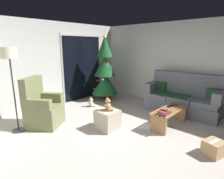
{
  "coord_description": "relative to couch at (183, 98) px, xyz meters",
  "views": [
    {
      "loc": [
        -2.55,
        -2.05,
        1.83
      ],
      "look_at": [
        0.4,
        0.7,
        0.85
      ],
      "focal_mm": 29.65,
      "sensor_mm": 36.0,
      "label": 1
    }
  ],
  "objects": [
    {
      "name": "remote_graphite",
      "position": [
        -0.76,
        -0.12,
        0.02
      ],
      "size": [
        0.16,
        0.11,
        0.02
      ],
      "primitive_type": "cube",
      "rotation": [
        0.0,
        0.0,
        4.26
      ],
      "color": "#333338",
      "rests_on": "coffee_table"
    },
    {
      "name": "book_stack",
      "position": [
        -1.45,
        -0.22,
        0.05
      ],
      "size": [
        0.26,
        0.23,
        0.07
      ],
      "color": "#6B3D7A",
      "rests_on": "coffee_table"
    },
    {
      "name": "patio_door_glass",
      "position": [
        -0.94,
        3.13,
        0.65
      ],
      "size": [
        1.5,
        0.02,
        2.1
      ],
      "primitive_type": "cube",
      "color": "black",
      "rests_on": "ground"
    },
    {
      "name": "cell_phone",
      "position": [
        -1.45,
        -0.19,
        0.09
      ],
      "size": [
        0.08,
        0.15,
        0.01
      ],
      "primitive_type": "cube",
      "rotation": [
        0.0,
        0.0,
        0.09
      ],
      "color": "black",
      "rests_on": "book_stack"
    },
    {
      "name": "teddy_bear_cream_by_tree",
      "position": [
        -1.39,
        2.21,
        -0.28
      ],
      "size": [
        0.22,
        0.21,
        0.29
      ],
      "color": "beige",
      "rests_on": "ground"
    },
    {
      "name": "armchair",
      "position": [
        -3.02,
        2.01,
        0.0
      ],
      "size": [
        0.95,
        0.95,
        1.13
      ],
      "color": "olive",
      "rests_on": "ground"
    },
    {
      "name": "cardboard_box_taped_mid_floor",
      "position": [
        -1.64,
        -1.24,
        -0.27
      ],
      "size": [
        0.39,
        0.36,
        0.26
      ],
      "color": "tan",
      "rests_on": "ground"
    },
    {
      "name": "wall_right",
      "position": [
        0.54,
        0.16,
        0.85
      ],
      "size": [
        0.12,
        6.0,
        2.5
      ],
      "primitive_type": "cube",
      "color": "silver",
      "rests_on": "ground"
    },
    {
      "name": "floor_lamp",
      "position": [
        -3.54,
        2.13,
        1.11
      ],
      "size": [
        0.32,
        0.32,
        1.78
      ],
      "color": "#2D2D30",
      "rests_on": "ground"
    },
    {
      "name": "remote_black",
      "position": [
        -0.92,
        -0.07,
        0.02
      ],
      "size": [
        0.16,
        0.06,
        0.02
      ],
      "primitive_type": "cube",
      "rotation": [
        0.0,
        0.0,
        1.44
      ],
      "color": "black",
      "rests_on": "coffee_table"
    },
    {
      "name": "ground_plane",
      "position": [
        -2.32,
        0.16,
        -0.4
      ],
      "size": [
        7.0,
        7.0,
        0.0
      ],
      "primitive_type": "plane",
      "color": "#BCB2A8"
    },
    {
      "name": "couch",
      "position": [
        0.0,
        0.0,
        0.0
      ],
      "size": [
        0.91,
        1.99,
        1.08
      ],
      "color": "slate",
      "rests_on": "ground"
    },
    {
      "name": "patio_door_frame",
      "position": [
        -0.94,
        3.14,
        0.7
      ],
      "size": [
        1.6,
        0.02,
        2.2
      ],
      "primitive_type": "cube",
      "color": "silver",
      "rests_on": "ground"
    },
    {
      "name": "coffee_table",
      "position": [
        -1.07,
        -0.15,
        -0.13
      ],
      "size": [
        1.1,
        0.4,
        0.41
      ],
      "color": "#9E7547",
      "rests_on": "ground"
    },
    {
      "name": "christmas_tree",
      "position": [
        -0.57,
        2.43,
        0.55
      ],
      "size": [
        0.88,
        0.88,
        2.17
      ],
      "color": "#4C1E19",
      "rests_on": "ground"
    },
    {
      "name": "wall_back",
      "position": [
        -2.32,
        3.22,
        0.85
      ],
      "size": [
        5.72,
        0.12,
        2.5
      ],
      "primitive_type": "cube",
      "color": "silver",
      "rests_on": "ground"
    },
    {
      "name": "ottoman",
      "position": [
        -2.14,
        0.78,
        -0.18
      ],
      "size": [
        0.44,
        0.44,
        0.43
      ],
      "primitive_type": "cube",
      "color": "#B2A893",
      "rests_on": "ground"
    },
    {
      "name": "teddy_bear_honey",
      "position": [
        -2.14,
        0.77,
        0.15
      ],
      "size": [
        0.22,
        0.21,
        0.29
      ],
      "color": "tan",
      "rests_on": "ottoman"
    }
  ]
}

